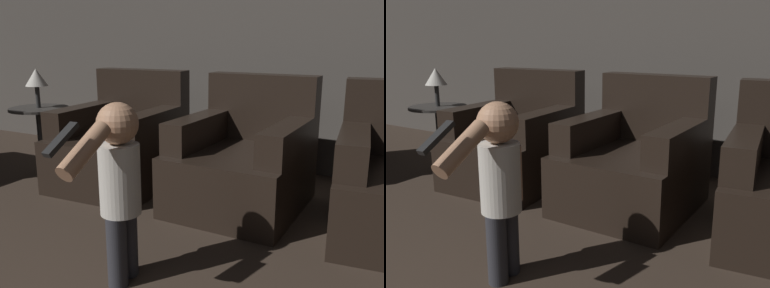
% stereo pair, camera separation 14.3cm
% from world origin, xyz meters
% --- Properties ---
extents(wall_back, '(8.40, 0.05, 2.60)m').
position_xyz_m(wall_back, '(0.00, 4.50, 1.30)').
color(wall_back, '#423D38').
rests_on(wall_back, ground_plane).
extents(armchair_left, '(0.82, 0.94, 0.85)m').
position_xyz_m(armchair_left, '(-0.89, 3.59, 0.30)').
color(armchair_left, black).
rests_on(armchair_left, ground_plane).
extents(armchair_middle, '(0.80, 0.91, 0.85)m').
position_xyz_m(armchair_middle, '(0.11, 3.59, 0.30)').
color(armchair_middle, black).
rests_on(armchair_middle, ground_plane).
extents(person_toddler, '(0.18, 0.57, 0.83)m').
position_xyz_m(person_toddler, '(-0.04, 2.44, 0.49)').
color(person_toddler, '#28282D').
rests_on(person_toddler, ground_plane).
extents(side_table, '(0.48, 0.48, 0.53)m').
position_xyz_m(side_table, '(-1.69, 3.53, 0.45)').
color(side_table, black).
rests_on(side_table, ground_plane).
extents(lamp, '(0.18, 0.18, 0.32)m').
position_xyz_m(lamp, '(-1.69, 3.53, 0.78)').
color(lamp, '#262626').
rests_on(lamp, side_table).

